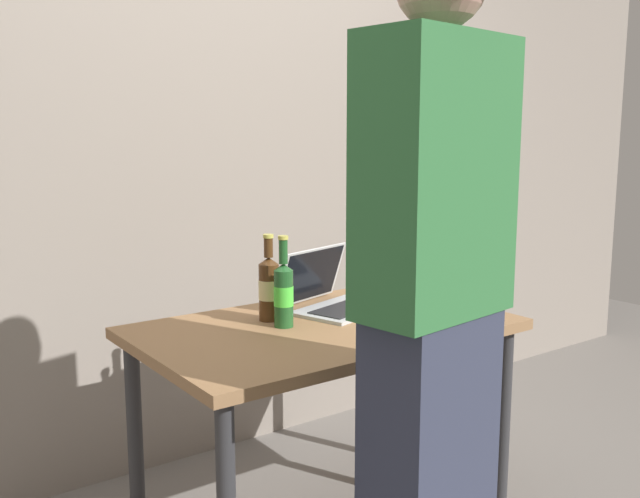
# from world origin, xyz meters

# --- Properties ---
(desk) EXTENTS (1.21, 0.75, 0.74)m
(desk) POSITION_xyz_m (0.00, 0.00, 0.66)
(desk) COLOR olive
(desk) RESTS_ON ground
(laptop) EXTENTS (0.41, 0.38, 0.21)m
(laptop) POSITION_xyz_m (0.14, 0.14, 0.79)
(laptop) COLOR #B7BABC
(laptop) RESTS_ON desk
(beer_bottle_brown) EXTENTS (0.06, 0.06, 0.30)m
(beer_bottle_brown) POSITION_xyz_m (-0.13, 0.04, 0.86)
(beer_bottle_brown) COLOR #1E5123
(beer_bottle_brown) RESTS_ON desk
(beer_bottle_green) EXTENTS (0.07, 0.07, 0.29)m
(beer_bottle_green) POSITION_xyz_m (-0.13, 0.14, 0.86)
(beer_bottle_green) COLOR #472B14
(beer_bottle_green) RESTS_ON desk
(person_figure) EXTENTS (0.41, 0.31, 1.83)m
(person_figure) POSITION_xyz_m (-0.16, -0.65, 0.95)
(person_figure) COLOR #2D3347
(person_figure) RESTS_ON ground
(back_wall) EXTENTS (6.00, 0.10, 2.60)m
(back_wall) POSITION_xyz_m (0.00, 0.85, 1.30)
(back_wall) COLOR gray
(back_wall) RESTS_ON ground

